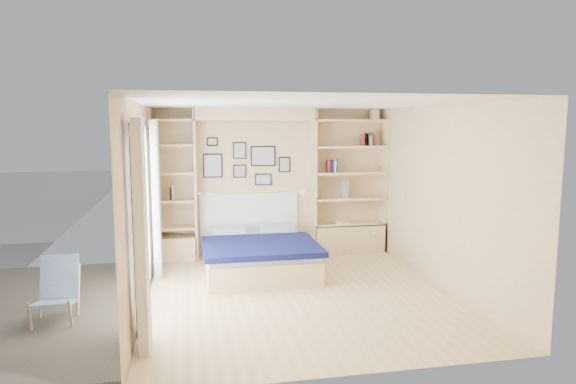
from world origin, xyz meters
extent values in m
plane|color=#E0B981|center=(0.00, 0.00, 0.00)|extent=(4.50, 4.50, 0.00)
plane|color=#DBB486|center=(0.00, 2.25, 1.25)|extent=(4.00, 0.00, 4.00)
plane|color=#DBB486|center=(0.00, -2.25, 1.25)|extent=(4.00, 0.00, 4.00)
plane|color=#DBB486|center=(-2.00, 0.00, 1.25)|extent=(0.00, 4.50, 4.50)
plane|color=#DBB486|center=(2.00, 0.00, 1.25)|extent=(0.00, 4.50, 4.50)
plane|color=white|center=(0.00, 0.00, 2.50)|extent=(4.50, 4.50, 0.00)
cube|color=#CFB880|center=(-1.30, 2.08, 1.25)|extent=(0.04, 0.35, 2.50)
cube|color=#CFB880|center=(0.70, 2.08, 1.25)|extent=(0.04, 0.35, 2.50)
cube|color=#CFB880|center=(-0.30, 2.08, 2.40)|extent=(2.00, 0.35, 0.20)
cube|color=#CFB880|center=(1.98, 2.08, 1.25)|extent=(0.04, 0.35, 2.50)
cube|color=#CFB880|center=(-1.98, 2.08, 1.25)|extent=(0.04, 0.35, 2.50)
cube|color=#CFB880|center=(1.35, 2.08, 0.25)|extent=(1.30, 0.35, 0.50)
cube|color=#CFB880|center=(-1.65, 2.08, 0.20)|extent=(0.70, 0.35, 0.40)
cube|color=black|center=(-1.97, 0.00, 2.23)|extent=(0.04, 2.08, 0.06)
cube|color=black|center=(-1.97, 0.00, 0.03)|extent=(0.04, 2.08, 0.06)
cube|color=black|center=(-1.97, -1.02, 1.10)|extent=(0.04, 0.06, 2.20)
cube|color=black|center=(-1.97, 1.02, 1.10)|extent=(0.04, 0.06, 2.20)
cube|color=silver|center=(-1.98, 0.00, 1.12)|extent=(0.01, 2.00, 2.20)
cube|color=white|center=(-1.88, -1.30, 1.15)|extent=(0.10, 0.45, 2.30)
cube|color=white|center=(-1.88, 1.30, 1.15)|extent=(0.10, 0.45, 2.30)
cube|color=#CFB880|center=(1.35, 2.08, 0.50)|extent=(1.30, 0.35, 0.04)
cube|color=#CFB880|center=(1.35, 2.08, 0.95)|extent=(1.30, 0.35, 0.04)
cube|color=#CFB880|center=(1.35, 2.08, 1.40)|extent=(1.30, 0.35, 0.04)
cube|color=#CFB880|center=(1.35, 2.08, 1.85)|extent=(1.30, 0.35, 0.04)
cube|color=#CFB880|center=(1.35, 2.08, 2.30)|extent=(1.30, 0.35, 0.04)
cube|color=#CFB880|center=(-1.65, 2.08, 0.55)|extent=(0.70, 0.35, 0.04)
cube|color=#CFB880|center=(-1.65, 2.08, 1.00)|extent=(0.70, 0.35, 0.04)
cube|color=#CFB880|center=(-1.65, 2.08, 1.45)|extent=(0.70, 0.35, 0.04)
cube|color=#CFB880|center=(-1.65, 2.08, 1.90)|extent=(0.70, 0.35, 0.04)
cube|color=#CFB880|center=(-1.65, 2.08, 2.30)|extent=(0.70, 0.35, 0.04)
cube|color=#CFB880|center=(-0.40, 1.19, 0.17)|extent=(1.58, 1.97, 0.35)
cube|color=#AFB5BF|center=(-0.40, 1.19, 0.40)|extent=(1.54, 1.93, 0.10)
cube|color=#0B0F39|center=(-0.40, 0.86, 0.47)|extent=(1.68, 1.38, 0.08)
cube|color=#AFB5BF|center=(-0.79, 1.88, 0.51)|extent=(0.54, 0.39, 0.12)
cube|color=#AFB5BF|center=(0.00, 1.88, 0.51)|extent=(0.54, 0.39, 0.12)
cube|color=white|center=(-0.40, 2.22, 0.72)|extent=(1.68, 0.04, 0.70)
cube|color=black|center=(-1.00, 2.23, 1.55)|extent=(0.32, 0.02, 0.40)
cube|color=gray|center=(-1.00, 2.21, 1.55)|extent=(0.28, 0.01, 0.36)
cube|color=black|center=(-0.55, 2.23, 1.80)|extent=(0.22, 0.02, 0.28)
cube|color=gray|center=(-0.55, 2.21, 1.80)|extent=(0.18, 0.01, 0.24)
cube|color=black|center=(-0.55, 2.23, 1.45)|extent=(0.22, 0.02, 0.22)
cube|color=gray|center=(-0.55, 2.21, 1.45)|extent=(0.18, 0.01, 0.18)
cube|color=black|center=(-0.15, 2.23, 1.70)|extent=(0.42, 0.02, 0.34)
cube|color=gray|center=(-0.15, 2.21, 1.70)|extent=(0.38, 0.01, 0.30)
cube|color=black|center=(-0.15, 2.23, 1.30)|extent=(0.28, 0.02, 0.20)
cube|color=gray|center=(-0.15, 2.21, 1.30)|extent=(0.24, 0.01, 0.16)
cube|color=black|center=(0.22, 2.23, 1.55)|extent=(0.20, 0.02, 0.26)
cube|color=gray|center=(0.22, 2.21, 1.55)|extent=(0.16, 0.01, 0.22)
cube|color=black|center=(-1.00, 2.23, 1.95)|extent=(0.18, 0.02, 0.14)
cube|color=gray|center=(-1.00, 2.21, 1.95)|extent=(0.14, 0.01, 0.10)
cylinder|color=silver|center=(-1.16, 2.00, 1.12)|extent=(0.20, 0.02, 0.02)
cone|color=white|center=(-1.06, 2.00, 1.10)|extent=(0.13, 0.12, 0.15)
cylinder|color=silver|center=(0.56, 2.00, 1.12)|extent=(0.20, 0.02, 0.02)
cone|color=white|center=(0.46, 2.00, 1.10)|extent=(0.13, 0.12, 0.15)
cube|color=#A51E1E|center=(0.95, 2.07, 1.52)|extent=(0.02, 0.15, 0.20)
cube|color=navy|center=(1.01, 2.07, 1.53)|extent=(0.03, 0.15, 0.21)
cube|color=black|center=(0.99, 2.07, 1.53)|extent=(0.03, 0.15, 0.21)
cube|color=#BFB28C|center=(1.06, 2.07, 1.52)|extent=(0.04, 0.15, 0.19)
cube|color=#26593F|center=(1.12, 2.07, 1.54)|extent=(0.03, 0.15, 0.24)
cube|color=#A51E1E|center=(1.56, 2.07, 1.97)|extent=(0.02, 0.15, 0.19)
cube|color=navy|center=(1.63, 2.07, 1.97)|extent=(0.03, 0.15, 0.21)
cube|color=black|center=(1.63, 2.07, 1.98)|extent=(0.03, 0.15, 0.21)
cube|color=#BFB28C|center=(1.69, 2.07, 1.95)|extent=(0.04, 0.15, 0.17)
cube|color=#2B5E43|center=(1.73, 2.07, 1.98)|extent=(0.03, 0.15, 0.22)
cube|color=#A51E1E|center=(1.75, 2.07, 1.97)|extent=(0.03, 0.15, 0.20)
cube|color=navy|center=(-1.69, 2.07, 1.10)|extent=(0.02, 0.15, 0.16)
cube|color=black|center=(-1.69, 2.07, 1.12)|extent=(0.03, 0.15, 0.20)
cube|color=#BFB28C|center=(-1.67, 2.07, 1.13)|extent=(0.03, 0.15, 0.22)
cube|color=#CFB880|center=(1.77, 2.07, 2.40)|extent=(0.13, 0.13, 0.15)
cone|color=#CFB880|center=(1.77, 2.07, 2.51)|extent=(0.20, 0.20, 0.08)
cube|color=slate|center=(1.26, 2.07, 1.12)|extent=(0.12, 0.12, 0.30)
cube|color=white|center=(1.20, 2.02, 0.54)|extent=(0.22, 0.16, 0.03)
cube|color=#6B604F|center=(-3.60, 0.00, 0.00)|extent=(3.20, 4.00, 0.05)
cylinder|color=tan|center=(-3.12, -0.69, 0.19)|extent=(0.03, 0.13, 0.37)
cylinder|color=tan|center=(-2.71, -0.68, 0.19)|extent=(0.03, 0.13, 0.37)
cylinder|color=tan|center=(-3.13, -0.18, 0.28)|extent=(0.04, 0.30, 0.60)
cylinder|color=tan|center=(-2.72, -0.17, 0.28)|extent=(0.04, 0.30, 0.60)
cube|color=#275DA7|center=(-2.92, -0.50, 0.26)|extent=(0.43, 0.52, 0.14)
cube|color=#275DA7|center=(-2.93, -0.15, 0.47)|extent=(0.42, 0.21, 0.49)
camera|label=1|loc=(-1.43, -6.40, 2.24)|focal=32.00mm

